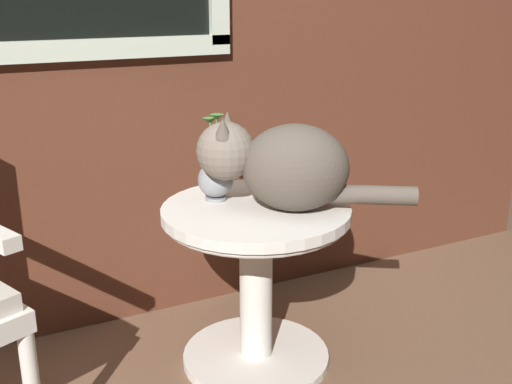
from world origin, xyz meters
TOP-DOWN VIEW (x-y plane):
  - wicker_side_table at (0.24, 0.22)m, footprint 0.62×0.62m
  - cat at (0.31, 0.17)m, footprint 0.62×0.44m
  - pewter_vase_with_ivy at (0.15, 0.34)m, footprint 0.12×0.12m

SIDE VIEW (x-z plane):
  - wicker_side_table at x=0.24m, z-range 0.10..0.67m
  - pewter_vase_with_ivy at x=0.15m, z-range 0.51..0.81m
  - cat at x=0.31m, z-range 0.56..0.87m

